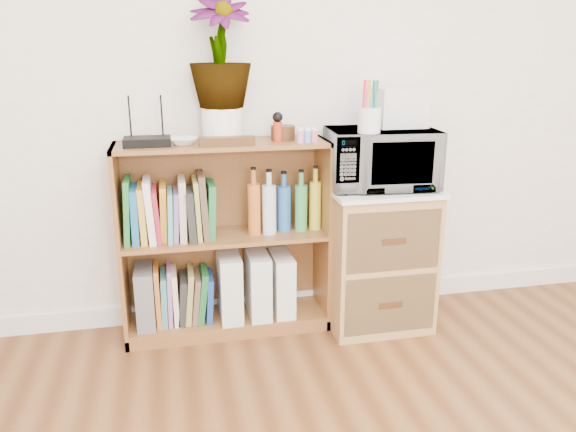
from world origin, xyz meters
name	(u,v)px	position (x,y,z in m)	size (l,w,h in m)	color
skirting_board	(289,300)	(0.00, 2.24, 0.05)	(4.00, 0.02, 0.10)	white
bookshelf	(225,239)	(-0.35, 2.10, 0.47)	(1.00, 0.30, 0.95)	brown
wicker_unit	(375,257)	(0.40, 2.02, 0.35)	(0.50, 0.45, 0.70)	#9E7542
microwave	(381,158)	(0.40, 2.02, 0.86)	(0.51, 0.34, 0.28)	white
pen_cup	(369,120)	(0.30, 1.91, 1.06)	(0.10, 0.10, 0.11)	white
small_appliance	(399,107)	(0.51, 2.08, 1.09)	(0.24, 0.20, 0.19)	silver
router	(147,141)	(-0.69, 2.08, 0.97)	(0.21, 0.14, 0.04)	black
white_bowl	(183,141)	(-0.53, 2.07, 0.97)	(0.13, 0.13, 0.03)	silver
plant_pot	(222,125)	(-0.34, 2.12, 1.03)	(0.18, 0.18, 0.16)	white
potted_plant	(220,52)	(-0.34, 2.12, 1.35)	(0.28, 0.28, 0.49)	#398033
trinket_box	(227,141)	(-0.34, 2.00, 0.97)	(0.25, 0.06, 0.04)	#39240F
kokeshi_doll	(278,132)	(-0.10, 2.06, 1.00)	(0.04, 0.04, 0.09)	#AA2F14
wooden_bowl	(283,133)	(-0.06, 2.11, 0.98)	(0.12, 0.12, 0.07)	#3A1B0F
paint_jars	(307,136)	(0.03, 2.01, 0.98)	(0.12, 0.04, 0.06)	#D77780
file_box	(145,296)	(-0.75, 2.10, 0.21)	(0.09, 0.23, 0.29)	slate
magazine_holder_left	(229,285)	(-0.34, 2.09, 0.24)	(0.11, 0.27, 0.33)	silver
magazine_holder_mid	(258,283)	(-0.20, 2.09, 0.23)	(0.10, 0.26, 0.33)	silver
magazine_holder_right	(282,283)	(-0.07, 2.09, 0.22)	(0.10, 0.25, 0.31)	white
cookbooks	(170,211)	(-0.60, 2.10, 0.64)	(0.43, 0.20, 0.31)	#217F30
liquor_bottles	(290,201)	(-0.03, 2.10, 0.65)	(0.44, 0.07, 0.32)	#C76625
lower_books	(183,295)	(-0.57, 2.10, 0.20)	(0.28, 0.19, 0.29)	#CB6723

